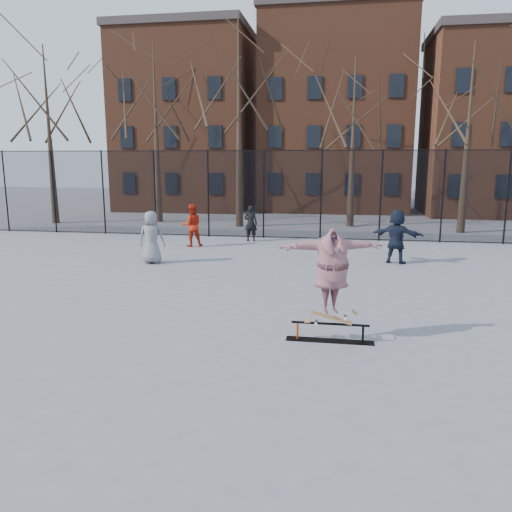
% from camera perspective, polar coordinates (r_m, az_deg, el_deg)
% --- Properties ---
extents(ground, '(100.00, 100.00, 0.00)m').
position_cam_1_polar(ground, '(10.40, -2.42, -9.13)').
color(ground, slate).
extents(skate_rail, '(1.75, 0.27, 0.38)m').
position_cam_1_polar(skate_rail, '(10.18, 8.43, -8.79)').
color(skate_rail, black).
rests_on(skate_rail, ground).
extents(skateboard, '(0.91, 0.22, 0.11)m').
position_cam_1_polar(skateboard, '(10.08, 8.53, -7.26)').
color(skateboard, '#A56842').
rests_on(skateboard, skate_rail).
extents(skater, '(2.14, 1.18, 1.69)m').
position_cam_1_polar(skater, '(9.84, 8.67, -2.29)').
color(skater, '#583A93').
rests_on(skater, skateboard).
extents(bystander_grey, '(0.96, 0.69, 1.83)m').
position_cam_1_polar(bystander_grey, '(17.67, -11.85, 2.11)').
color(bystander_grey, slate).
rests_on(bystander_grey, ground).
extents(bystander_black, '(0.61, 0.43, 1.59)m').
position_cam_1_polar(bystander_black, '(22.06, -0.59, 3.76)').
color(bystander_black, black).
rests_on(bystander_black, ground).
extents(bystander_red, '(1.05, 0.96, 1.76)m').
position_cam_1_polar(bystander_red, '(20.89, -7.34, 3.50)').
color(bystander_red, red).
rests_on(bystander_red, ground).
extents(bystander_navy, '(1.83, 1.12, 1.88)m').
position_cam_1_polar(bystander_navy, '(17.98, 15.77, 2.16)').
color(bystander_navy, '#171E2F').
rests_on(bystander_navy, ground).
extents(fence, '(34.03, 0.07, 4.00)m').
position_cam_1_polar(fence, '(22.69, 4.36, 7.13)').
color(fence, black).
rests_on(fence, ground).
extents(tree_row, '(33.66, 7.46, 10.67)m').
position_cam_1_polar(tree_row, '(27.06, 4.86, 19.00)').
color(tree_row, black).
rests_on(tree_row, ground).
extents(rowhouses, '(29.00, 7.00, 13.00)m').
position_cam_1_polar(rowhouses, '(35.66, 7.66, 14.91)').
color(rowhouses, brown).
rests_on(rowhouses, ground).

